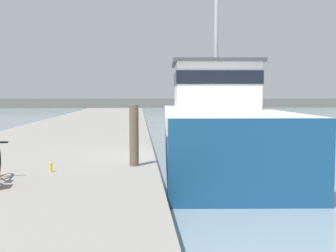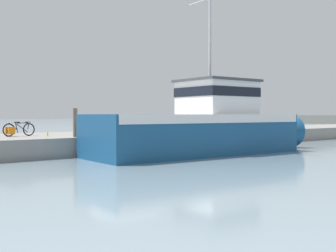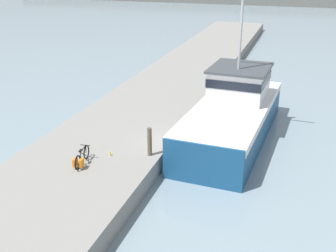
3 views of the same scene
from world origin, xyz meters
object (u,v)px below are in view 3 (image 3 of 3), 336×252
object	(u,v)px
bicycle_touring	(81,159)
mooring_post	(150,142)
water_bottle_on_curb	(110,154)
fishing_boat_main	(235,111)

from	to	relation	value
bicycle_touring	mooring_post	world-z (taller)	mooring_post
mooring_post	water_bottle_on_curb	world-z (taller)	mooring_post
fishing_boat_main	bicycle_touring	distance (m)	9.08
fishing_boat_main	mooring_post	xyz separation A→B (m)	(-2.84, -5.54, 0.15)
fishing_boat_main	bicycle_touring	bearing A→B (deg)	-122.17
fishing_boat_main	bicycle_touring	xyz separation A→B (m)	(-5.28, -7.38, -0.19)
bicycle_touring	mooring_post	bearing A→B (deg)	29.20
bicycle_touring	water_bottle_on_curb	distance (m)	1.47
mooring_post	bicycle_touring	bearing A→B (deg)	-143.00
fishing_boat_main	water_bottle_on_curb	bearing A→B (deg)	-122.84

